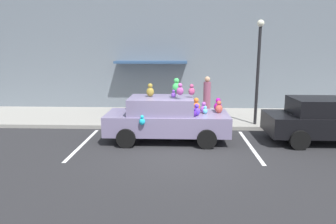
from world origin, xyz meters
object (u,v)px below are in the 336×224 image
object	(u,v)px
parked_sedan_behind	(328,120)
teddy_bear_on_sidewalk	(164,113)
plush_covered_car	(166,118)
pedestrian_near_shopfront	(207,99)
street_lamp_post	(258,62)

from	to	relation	value
parked_sedan_behind	teddy_bear_on_sidewalk	xyz separation A→B (m)	(-5.80, 2.33, -0.28)
plush_covered_car	pedestrian_near_shopfront	world-z (taller)	plush_covered_car
teddy_bear_on_sidewalk	plush_covered_car	bearing A→B (deg)	-84.78
parked_sedan_behind	pedestrian_near_shopfront	xyz separation A→B (m)	(-3.95, 2.72, 0.26)
teddy_bear_on_sidewalk	pedestrian_near_shopfront	world-z (taller)	pedestrian_near_shopfront
plush_covered_car	teddy_bear_on_sidewalk	world-z (taller)	plush_covered_car
plush_covered_car	street_lamp_post	distance (m)	4.47
parked_sedan_behind	pedestrian_near_shopfront	bearing A→B (deg)	145.47
street_lamp_post	pedestrian_near_shopfront	distance (m)	2.64
plush_covered_car	pedestrian_near_shopfront	distance (m)	3.18
teddy_bear_on_sidewalk	pedestrian_near_shopfront	bearing A→B (deg)	11.71
plush_covered_car	parked_sedan_behind	xyz separation A→B (m)	(5.59, -0.01, -0.02)
plush_covered_car	street_lamp_post	world-z (taller)	street_lamp_post
plush_covered_car	parked_sedan_behind	size ratio (longest dim) A/B	0.99
teddy_bear_on_sidewalk	street_lamp_post	distance (m)	4.38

